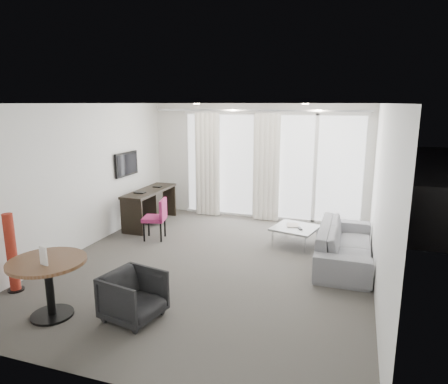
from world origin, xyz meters
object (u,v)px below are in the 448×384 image
(rattan_chair_b, at_px, (349,194))
(desk_chair, at_px, (154,219))
(desk, at_px, (150,207))
(tub_armchair, at_px, (133,296))
(sofa, at_px, (345,244))
(rattan_chair_a, at_px, (297,190))
(round_table, at_px, (50,288))
(coffee_table, at_px, (295,236))
(red_lamp, at_px, (12,253))

(rattan_chair_b, bearing_deg, desk_chair, -146.23)
(desk, distance_m, rattan_chair_b, 4.85)
(tub_armchair, relative_size, sofa, 0.30)
(rattan_chair_a, xyz_separation_m, rattan_chair_b, (1.31, -0.25, 0.04))
(round_table, distance_m, tub_armchair, 1.05)
(desk_chair, height_order, coffee_table, desk_chair)
(desk_chair, bearing_deg, round_table, -100.05)
(sofa, xyz_separation_m, rattan_chair_b, (-0.04, 3.50, 0.10))
(tub_armchair, distance_m, rattan_chair_b, 6.64)
(coffee_table, bearing_deg, red_lamp, -137.82)
(tub_armchair, bearing_deg, rattan_chair_a, 1.88)
(sofa, height_order, rattan_chair_a, rattan_chair_a)
(red_lamp, bearing_deg, coffee_table, 42.18)
(round_table, distance_m, rattan_chair_b, 7.30)
(desk, xyz_separation_m, rattan_chair_b, (4.08, 2.63, 0.03))
(red_lamp, bearing_deg, rattan_chair_b, 54.42)
(red_lamp, height_order, coffee_table, red_lamp)
(tub_armchair, height_order, rattan_chair_a, rattan_chair_a)
(desk, relative_size, red_lamp, 1.44)
(red_lamp, bearing_deg, rattan_chair_a, 64.33)
(red_lamp, height_order, rattan_chair_a, red_lamp)
(desk_chair, relative_size, sofa, 0.37)
(round_table, bearing_deg, sofa, 41.25)
(round_table, distance_m, coffee_table, 4.34)
(tub_armchair, distance_m, coffee_table, 3.60)
(red_lamp, xyz_separation_m, sofa, (4.39, 2.58, -0.25))
(desk_chair, relative_size, rattan_chair_a, 1.07)
(coffee_table, distance_m, rattan_chair_b, 3.07)
(red_lamp, relative_size, coffee_table, 1.48)
(round_table, xyz_separation_m, sofa, (3.40, 2.98, -0.06))
(red_lamp, xyz_separation_m, rattan_chair_b, (4.35, 6.08, -0.15))
(desk, relative_size, sofa, 0.75)
(coffee_table, height_order, rattan_chair_b, rattan_chair_b)
(rattan_chair_a, bearing_deg, round_table, -124.82)
(coffee_table, height_order, rattan_chair_a, rattan_chair_a)
(desk, distance_m, round_table, 3.93)
(red_lamp, distance_m, coffee_table, 4.71)
(round_table, height_order, tub_armchair, round_table)
(desk, relative_size, rattan_chair_a, 2.17)
(desk_chair, relative_size, coffee_table, 1.05)
(round_table, relative_size, rattan_chair_b, 1.12)
(desk, xyz_separation_m, rattan_chair_a, (2.78, 2.88, -0.01))
(round_table, bearing_deg, tub_armchair, 15.26)
(desk_chair, distance_m, red_lamp, 2.74)
(round_table, xyz_separation_m, rattan_chair_a, (2.05, 6.73, 0.00))
(desk_chair, distance_m, round_table, 3.01)
(round_table, bearing_deg, coffee_table, 55.03)
(rattan_chair_b, bearing_deg, tub_armchair, -121.53)
(desk, height_order, round_table, desk)
(tub_armchair, height_order, sofa, sofa)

